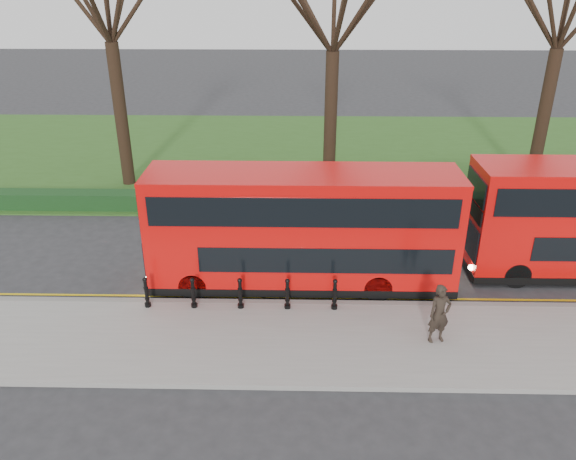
{
  "coord_description": "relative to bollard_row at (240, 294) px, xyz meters",
  "views": [
    {
      "loc": [
        0.53,
        -16.33,
        9.96
      ],
      "look_at": [
        0.18,
        0.5,
        2.0
      ],
      "focal_mm": 35.0,
      "sensor_mm": 36.0,
      "label": 1
    }
  ],
  "objects": [
    {
      "name": "yellow_line_inner",
      "position": [
        1.28,
        0.85,
        -0.64
      ],
      "size": [
        60.0,
        0.1,
        0.01
      ],
      "primitive_type": "cube",
      "color": "yellow",
      "rests_on": "ground"
    },
    {
      "name": "yellow_line_outer",
      "position": [
        1.28,
        0.65,
        -0.64
      ],
      "size": [
        60.0,
        0.1,
        0.01
      ],
      "primitive_type": "cube",
      "color": "yellow",
      "rests_on": "ground"
    },
    {
      "name": "bus_lead",
      "position": [
        1.93,
        1.77,
        1.38
      ],
      "size": [
        10.13,
        2.33,
        4.03
      ],
      "color": "red",
      "rests_on": "ground"
    },
    {
      "name": "pavement",
      "position": [
        1.28,
        -1.65,
        -0.57
      ],
      "size": [
        60.0,
        4.0,
        0.15
      ],
      "primitive_type": "cube",
      "color": "gray",
      "rests_on": "ground"
    },
    {
      "name": "ground",
      "position": [
        1.28,
        1.35,
        -0.65
      ],
      "size": [
        120.0,
        120.0,
        0.0
      ],
      "primitive_type": "plane",
      "color": "#28282B",
      "rests_on": "ground"
    },
    {
      "name": "grass_verge",
      "position": [
        1.28,
        16.35,
        -0.62
      ],
      "size": [
        60.0,
        18.0,
        0.06
      ],
      "primitive_type": "cube",
      "color": "#2C521B",
      "rests_on": "ground"
    },
    {
      "name": "kerb",
      "position": [
        1.28,
        0.35,
        -0.57
      ],
      "size": [
        60.0,
        0.25,
        0.16
      ],
      "primitive_type": "cube",
      "color": "slate",
      "rests_on": "ground"
    },
    {
      "name": "hedge",
      "position": [
        1.28,
        8.15,
        -0.25
      ],
      "size": [
        60.0,
        0.9,
        0.8
      ],
      "primitive_type": "cube",
      "color": "black",
      "rests_on": "ground"
    },
    {
      "name": "tree_mid",
      "position": [
        3.28,
        11.35,
        7.89
      ],
      "size": [
        7.52,
        7.52,
        11.75
      ],
      "color": "black",
      "rests_on": "ground"
    },
    {
      "name": "pedestrian",
      "position": [
        5.81,
        -1.61,
        0.4
      ],
      "size": [
        0.75,
        0.59,
        1.81
      ],
      "primitive_type": "imported",
      "rotation": [
        0.0,
        0.0,
        0.27
      ],
      "color": "black",
      "rests_on": "pavement"
    },
    {
      "name": "bollard_row",
      "position": [
        0.0,
        0.0,
        0.0
      ],
      "size": [
        6.06,
        0.15,
        1.0
      ],
      "color": "black",
      "rests_on": "pavement"
    }
  ]
}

